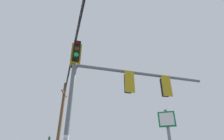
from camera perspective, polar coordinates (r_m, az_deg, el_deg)
name	(u,v)px	position (r m, az deg, el deg)	size (l,w,h in m)	color
signal_mast_assembly	(106,84)	(7.68, -2.01, -4.60)	(5.82, 3.73, 6.46)	slate
utility_pole_wooden	(60,128)	(18.72, -16.46, -17.30)	(1.53, 1.48, 9.60)	brown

